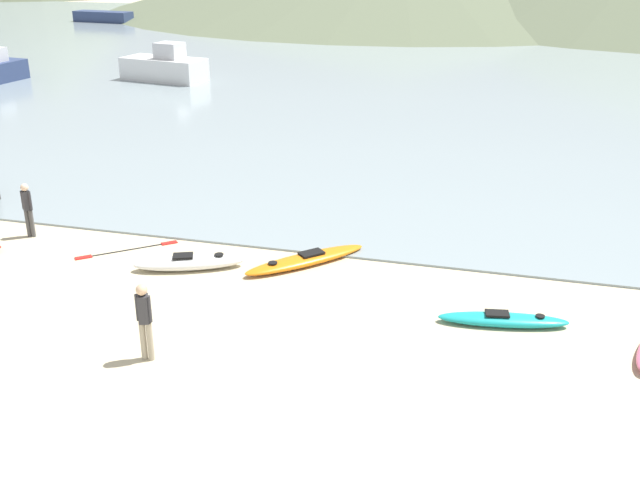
% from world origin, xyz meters
% --- Properties ---
extents(ground_plane, '(400.00, 400.00, 0.00)m').
position_xyz_m(ground_plane, '(0.00, 0.00, 0.00)').
color(ground_plane, '#C6B793').
extents(bay_water, '(160.00, 70.00, 0.06)m').
position_xyz_m(bay_water, '(0.00, 43.68, 0.03)').
color(bay_water, gray).
rests_on(bay_water, ground_plane).
extents(kayak_on_sand_2, '(2.86, 1.71, 0.40)m').
position_xyz_m(kayak_on_sand_2, '(-2.27, 6.93, 0.18)').
color(kayak_on_sand_2, white).
rests_on(kayak_on_sand_2, ground_plane).
extents(kayak_on_sand_3, '(2.92, 1.04, 0.30)m').
position_xyz_m(kayak_on_sand_3, '(5.69, 6.00, 0.13)').
color(kayak_on_sand_3, teal).
rests_on(kayak_on_sand_3, ground_plane).
extents(kayak_on_sand_4, '(2.93, 3.05, 0.30)m').
position_xyz_m(kayak_on_sand_4, '(0.55, 8.02, 0.13)').
color(kayak_on_sand_4, orange).
rests_on(kayak_on_sand_4, ground_plane).
extents(person_near_foreground, '(0.34, 0.28, 1.68)m').
position_xyz_m(person_near_foreground, '(-1.21, 2.62, 0.96)').
color(person_near_foreground, gray).
rests_on(person_near_foreground, ground_plane).
extents(person_near_waterline, '(0.32, 0.28, 1.58)m').
position_xyz_m(person_near_waterline, '(-7.57, 7.82, 0.91)').
color(person_near_waterline, '#4C4C4C').
rests_on(person_near_waterline, ground_plane).
extents(moored_boat_2, '(6.03, 2.23, 1.01)m').
position_xyz_m(moored_boat_2, '(-34.81, 58.47, 0.56)').
color(moored_boat_2, navy).
rests_on(moored_boat_2, bay_water).
extents(moored_boat_3, '(5.20, 2.90, 2.20)m').
position_xyz_m(moored_boat_3, '(-14.77, 31.12, 0.83)').
color(moored_boat_3, white).
rests_on(moored_boat_3, bay_water).
extents(loose_paddle, '(2.22, 1.96, 0.03)m').
position_xyz_m(loose_paddle, '(-4.41, 7.60, 0.01)').
color(loose_paddle, black).
rests_on(loose_paddle, ground_plane).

